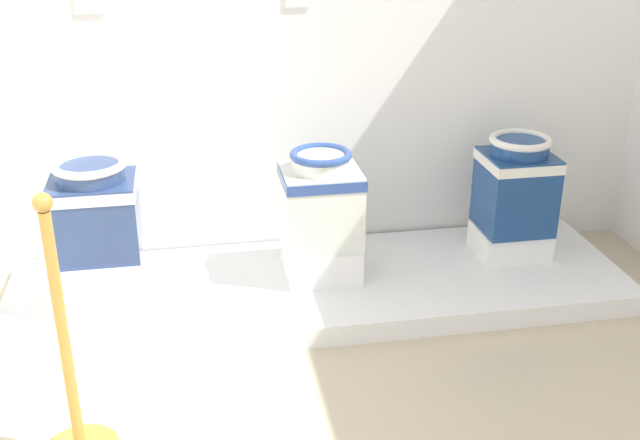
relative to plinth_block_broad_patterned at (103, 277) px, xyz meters
The scene contains 8 objects.
display_platform 1.03m from the plinth_block_broad_patterned, ahead, with size 2.99×0.92×0.10m, color white.
plinth_block_broad_patterned is the anchor object (origin of this frame).
antique_toilet_broad_patterned 0.35m from the plinth_block_broad_patterned, behind, with size 0.38×0.33×0.44m.
plinth_block_pale_glazed 1.03m from the plinth_block_broad_patterned, ahead, with size 0.35×0.34×0.17m, color white.
antique_toilet_pale_glazed 1.07m from the plinth_block_broad_patterned, ahead, with size 0.37×0.34×0.47m.
plinth_block_leftmost 2.04m from the plinth_block_broad_patterned, ahead, with size 0.36×0.29×0.15m, color white.
antique_toilet_leftmost 2.05m from the plinth_block_broad_patterned, ahead, with size 0.34×0.34×0.49m.
stanchion_post_near_left 0.93m from the plinth_block_broad_patterned, 91.97° to the right, with size 0.27×0.27×1.01m.
Camera 1 is at (1.22, -0.62, 1.88)m, focal length 43.38 mm.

